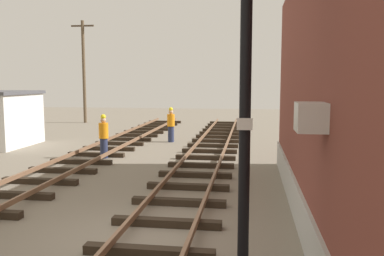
# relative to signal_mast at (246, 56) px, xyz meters

# --- Properties ---
(ground_plane) EXTENTS (80.00, 80.00, 0.00)m
(ground_plane) POSITION_rel_signal_mast_xyz_m (-2.32, 1.58, -3.65)
(ground_plane) COLOR slate
(track_near_building) EXTENTS (2.50, 47.77, 0.32)m
(track_near_building) POSITION_rel_signal_mast_xyz_m (-1.75, 1.58, -3.52)
(track_near_building) COLOR #2D2319
(track_near_building) RESTS_ON ground
(signal_mast) EXTENTS (0.36, 0.40, 5.85)m
(signal_mast) POSITION_rel_signal_mast_xyz_m (0.00, 0.00, 0.00)
(signal_mast) COLOR black
(signal_mast) RESTS_ON ground
(control_hut) EXTENTS (3.00, 3.80, 2.76)m
(control_hut) POSITION_rel_signal_mast_xyz_m (-12.37, 12.47, -2.26)
(control_hut) COLOR silver
(control_hut) RESTS_ON ground
(utility_pole_far) EXTENTS (1.80, 0.24, 7.85)m
(utility_pole_far) POSITION_rel_signal_mast_xyz_m (-12.78, 24.08, 0.47)
(utility_pole_far) COLOR brown
(utility_pole_far) RESTS_ON ground
(track_worker_foreground) EXTENTS (0.40, 0.40, 1.87)m
(track_worker_foreground) POSITION_rel_signal_mast_xyz_m (-4.14, 15.00, -2.72)
(track_worker_foreground) COLOR #262D4C
(track_worker_foreground) RESTS_ON ground
(track_worker_distant) EXTENTS (0.40, 0.40, 1.87)m
(track_worker_distant) POSITION_rel_signal_mast_xyz_m (-6.06, 10.08, -2.72)
(track_worker_distant) COLOR #262D4C
(track_worker_distant) RESTS_ON ground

